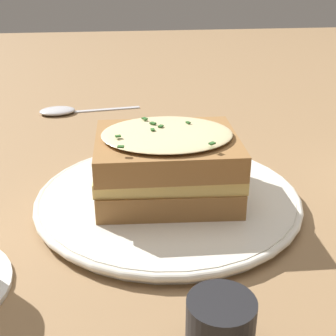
{
  "coord_description": "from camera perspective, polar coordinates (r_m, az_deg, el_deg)",
  "views": [
    {
      "loc": [
        0.07,
        0.41,
        0.24
      ],
      "look_at": [
        0.02,
        -0.02,
        0.04
      ],
      "focal_mm": 50.0,
      "sensor_mm": 36.0,
      "label": 1
    }
  ],
  "objects": [
    {
      "name": "condiment_pot",
      "position": [
        0.32,
        6.4,
        -18.73
      ],
      "size": [
        0.04,
        0.04,
        0.04
      ],
      "primitive_type": "cylinder",
      "color": "black",
      "rests_on": "ground_plane"
    },
    {
      "name": "spoon",
      "position": [
        0.78,
        -12.64,
        6.85
      ],
      "size": [
        0.17,
        0.05,
        0.01
      ],
      "rotation": [
        0.0,
        0.0,
        4.84
      ],
      "color": "silver",
      "rests_on": "ground_plane"
    },
    {
      "name": "dinner_plate",
      "position": [
        0.48,
        0.0,
        -3.74
      ],
      "size": [
        0.27,
        0.27,
        0.01
      ],
      "color": "silver",
      "rests_on": "ground_plane"
    },
    {
      "name": "sandwich",
      "position": [
        0.46,
        -0.05,
        0.55
      ],
      "size": [
        0.15,
        0.12,
        0.07
      ],
      "rotation": [
        0.0,
        0.0,
        3.08
      ],
      "color": "olive",
      "rests_on": "dinner_plate"
    },
    {
      "name": "ground_plane",
      "position": [
        0.48,
        2.85,
        -5.29
      ],
      "size": [
        2.4,
        2.4,
        0.0
      ],
      "primitive_type": "plane",
      "color": "olive"
    }
  ]
}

